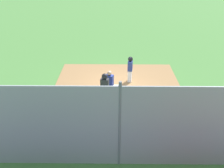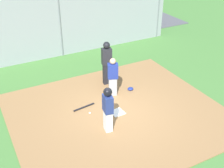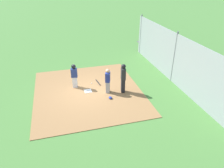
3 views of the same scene
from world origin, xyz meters
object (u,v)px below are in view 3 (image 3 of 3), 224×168
Objects in this scene: home_plate at (88,91)px; parked_car_red at (188,54)px; umpire at (123,78)px; runner at (74,75)px; baseball_bat at (98,82)px; baseball at (91,83)px; catcher_mask at (110,98)px; catcher at (108,81)px.

parked_car_red is (2.83, -8.72, 0.57)m from home_plate.
umpire is at bearing -107.04° from home_plate.
runner is 1.75m from baseball_bat.
runner is 1.37m from baseball.
runner is at bearing 92.99° from parked_car_red.
home_plate is at bearing 98.39° from parked_car_red.
baseball_bat is at bearing -86.23° from baseball.
runner reaches higher than parked_car_red.
baseball_bat is 3.53× the size of catcher_mask.
umpire is 3.06m from runner.
umpire is at bearing -132.31° from baseball.
parked_car_red reaches higher than baseball_bat.
runner is 0.35× the size of parked_car_red.
catcher is 0.94m from umpire.
catcher_mask is (-0.77, 0.05, -0.73)m from catcher.
catcher_mask is at bearing 108.01° from catcher.
umpire is at bearing -58.80° from catcher_mask.
umpire is 0.41× the size of parked_car_red.
baseball_bat is at bearing 105.87° from runner.
umpire reaches higher than baseball.
baseball is (1.32, 0.78, -0.75)m from catcher.
baseball_bat is (1.35, 0.33, -0.76)m from catcher.
catcher_mask reaches higher than home_plate.
catcher_mask is (-1.20, -1.11, 0.05)m from home_plate.
runner is at bearing -10.52° from catcher.
runner is 2.76m from catcher_mask.
baseball is at bearing 93.48° from parked_car_red.
home_plate is at bearing 42.79° from catcher_mask.
umpire reaches higher than baseball_bat.
baseball_bat is at bearing -41.85° from umpire.
baseball is 0.02× the size of parked_car_red.
runner reaches higher than catcher.
umpire reaches higher than home_plate.
catcher is 0.35× the size of parked_car_red.
catcher reaches higher than parked_car_red.
runner is (1.36, 2.75, -0.09)m from umpire.
runner is at bearing 43.48° from home_plate.
parked_car_red reaches higher than baseball.
baseball_bat is at bearing -41.87° from home_plate.
catcher_mask is at bearing -160.78° from baseball.
runner is (1.16, 1.85, 0.09)m from catcher.
catcher_mask is 8.62m from parked_car_red.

